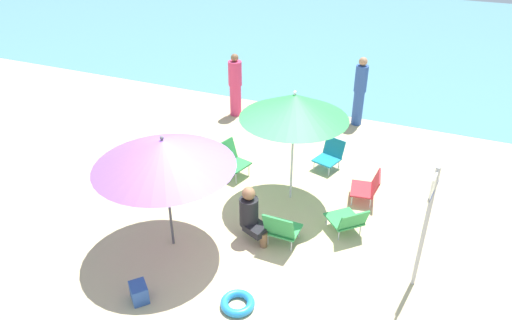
{
  "coord_description": "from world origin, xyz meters",
  "views": [
    {
      "loc": [
        2.67,
        -5.3,
        4.99
      ],
      "look_at": [
        -0.22,
        1.5,
        0.7
      ],
      "focal_mm": 33.19,
      "sensor_mm": 36.0,
      "label": 1
    }
  ],
  "objects_px": {
    "beach_chair_e": "(281,228)",
    "person_b": "(360,91)",
    "beach_chair_b": "(348,220)",
    "beach_bag": "(139,292)",
    "beach_chair_a": "(368,187)",
    "beach_chair_c": "(330,155)",
    "beach_chair_d": "(231,159)",
    "umbrella_purple": "(163,153)",
    "umbrella_green": "(294,106)",
    "person_a": "(235,85)",
    "swim_ring": "(238,303)",
    "warning_sign": "(429,211)",
    "person_c": "(251,214)"
  },
  "relations": [
    {
      "from": "beach_chair_d",
      "to": "swim_ring",
      "type": "relative_size",
      "value": 1.45
    },
    {
      "from": "beach_chair_e",
      "to": "swim_ring",
      "type": "bearing_deg",
      "value": 176.87
    },
    {
      "from": "beach_chair_b",
      "to": "swim_ring",
      "type": "distance_m",
      "value": 2.36
    },
    {
      "from": "beach_chair_b",
      "to": "beach_bag",
      "type": "bearing_deg",
      "value": 94.08
    },
    {
      "from": "umbrella_green",
      "to": "swim_ring",
      "type": "height_order",
      "value": "umbrella_green"
    },
    {
      "from": "beach_chair_e",
      "to": "swim_ring",
      "type": "xyz_separation_m",
      "value": [
        -0.1,
        -1.43,
        -0.28
      ]
    },
    {
      "from": "umbrella_purple",
      "to": "warning_sign",
      "type": "relative_size",
      "value": 1.07
    },
    {
      "from": "beach_chair_a",
      "to": "beach_chair_c",
      "type": "bearing_deg",
      "value": -52.45
    },
    {
      "from": "person_b",
      "to": "beach_bag",
      "type": "xyz_separation_m",
      "value": [
        -1.51,
        -6.76,
        -0.71
      ]
    },
    {
      "from": "beach_bag",
      "to": "beach_chair_e",
      "type": "bearing_deg",
      "value": 52.84
    },
    {
      "from": "warning_sign",
      "to": "beach_bag",
      "type": "xyz_separation_m",
      "value": [
        -3.45,
        -1.81,
        -1.16
      ]
    },
    {
      "from": "beach_chair_b",
      "to": "beach_chair_e",
      "type": "height_order",
      "value": "beach_chair_e"
    },
    {
      "from": "umbrella_purple",
      "to": "umbrella_green",
      "type": "distance_m",
      "value": 2.37
    },
    {
      "from": "beach_chair_c",
      "to": "beach_bag",
      "type": "bearing_deg",
      "value": -0.63
    },
    {
      "from": "person_a",
      "to": "beach_chair_e",
      "type": "bearing_deg",
      "value": 54.88
    },
    {
      "from": "beach_chair_e",
      "to": "warning_sign",
      "type": "height_order",
      "value": "warning_sign"
    },
    {
      "from": "umbrella_purple",
      "to": "beach_chair_c",
      "type": "height_order",
      "value": "umbrella_purple"
    },
    {
      "from": "beach_chair_d",
      "to": "beach_chair_e",
      "type": "height_order",
      "value": "beach_chair_d"
    },
    {
      "from": "warning_sign",
      "to": "swim_ring",
      "type": "bearing_deg",
      "value": -140.43
    },
    {
      "from": "beach_chair_e",
      "to": "beach_chair_c",
      "type": "bearing_deg",
      "value": -0.27
    },
    {
      "from": "beach_chair_c",
      "to": "umbrella_green",
      "type": "bearing_deg",
      "value": 2.04
    },
    {
      "from": "beach_bag",
      "to": "beach_chair_d",
      "type": "bearing_deg",
      "value": 94.17
    },
    {
      "from": "beach_chair_e",
      "to": "person_b",
      "type": "bearing_deg",
      "value": -0.41
    },
    {
      "from": "umbrella_purple",
      "to": "person_a",
      "type": "bearing_deg",
      "value": 103.63
    },
    {
      "from": "umbrella_green",
      "to": "beach_bag",
      "type": "relative_size",
      "value": 7.5
    },
    {
      "from": "person_c",
      "to": "warning_sign",
      "type": "bearing_deg",
      "value": 22.89
    },
    {
      "from": "beach_chair_b",
      "to": "person_c",
      "type": "height_order",
      "value": "person_c"
    },
    {
      "from": "beach_chair_a",
      "to": "warning_sign",
      "type": "height_order",
      "value": "warning_sign"
    },
    {
      "from": "beach_chair_a",
      "to": "person_b",
      "type": "bearing_deg",
      "value": -83.3
    },
    {
      "from": "beach_chair_c",
      "to": "beach_chair_a",
      "type": "bearing_deg",
      "value": 64.03
    },
    {
      "from": "swim_ring",
      "to": "beach_chair_b",
      "type": "bearing_deg",
      "value": 64.98
    },
    {
      "from": "beach_chair_b",
      "to": "person_b",
      "type": "relative_size",
      "value": 0.47
    },
    {
      "from": "beach_chair_c",
      "to": "beach_chair_d",
      "type": "height_order",
      "value": "beach_chair_d"
    },
    {
      "from": "beach_chair_b",
      "to": "person_a",
      "type": "distance_m",
      "value": 5.15
    },
    {
      "from": "person_b",
      "to": "beach_bag",
      "type": "bearing_deg",
      "value": -38.12
    },
    {
      "from": "umbrella_purple",
      "to": "beach_chair_b",
      "type": "distance_m",
      "value": 3.15
    },
    {
      "from": "umbrella_green",
      "to": "person_b",
      "type": "xyz_separation_m",
      "value": [
        0.42,
        3.58,
        -0.99
      ]
    },
    {
      "from": "umbrella_purple",
      "to": "beach_chair_a",
      "type": "relative_size",
      "value": 3.39
    },
    {
      "from": "swim_ring",
      "to": "beach_chair_d",
      "type": "bearing_deg",
      "value": 116.98
    },
    {
      "from": "person_b",
      "to": "warning_sign",
      "type": "bearing_deg",
      "value": -4.09
    },
    {
      "from": "beach_chair_c",
      "to": "swim_ring",
      "type": "xyz_separation_m",
      "value": [
        -0.15,
        -4.11,
        -0.23
      ]
    },
    {
      "from": "beach_bag",
      "to": "person_b",
      "type": "bearing_deg",
      "value": 77.41
    },
    {
      "from": "umbrella_green",
      "to": "person_a",
      "type": "height_order",
      "value": "umbrella_green"
    },
    {
      "from": "umbrella_purple",
      "to": "umbrella_green",
      "type": "height_order",
      "value": "umbrella_green"
    },
    {
      "from": "umbrella_green",
      "to": "beach_chair_b",
      "type": "bearing_deg",
      "value": -27.97
    },
    {
      "from": "beach_chair_a",
      "to": "beach_chair_b",
      "type": "relative_size",
      "value": 0.8
    },
    {
      "from": "beach_chair_e",
      "to": "warning_sign",
      "type": "bearing_deg",
      "value": -90.09
    },
    {
      "from": "person_a",
      "to": "beach_chair_a",
      "type": "bearing_deg",
      "value": 78.59
    },
    {
      "from": "beach_chair_e",
      "to": "person_b",
      "type": "height_order",
      "value": "person_b"
    },
    {
      "from": "umbrella_green",
      "to": "beach_chair_c",
      "type": "relative_size",
      "value": 3.2
    }
  ]
}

